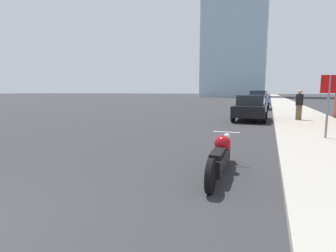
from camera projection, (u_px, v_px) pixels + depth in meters
name	position (u px, v px, depth m)	size (l,w,h in m)	color
sidewalk	(284.00, 103.00, 37.53)	(3.44, 240.00, 0.15)	#9E998E
motorcycle	(220.00, 156.00, 5.46)	(0.62, 2.68, 0.79)	black
parked_car_black	(251.00, 108.00, 15.67)	(1.91, 4.21, 1.51)	black
parked_car_blue	(258.00, 100.00, 25.52)	(2.06, 4.36, 1.81)	#1E3899
parked_car_white	(261.00, 98.00, 37.10)	(2.05, 4.23, 1.60)	silver
stop_sign	(329.00, 95.00, 8.77)	(0.57, 0.26, 2.13)	slate
pedestrian	(299.00, 104.00, 14.58)	(0.36, 0.23, 1.68)	brown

